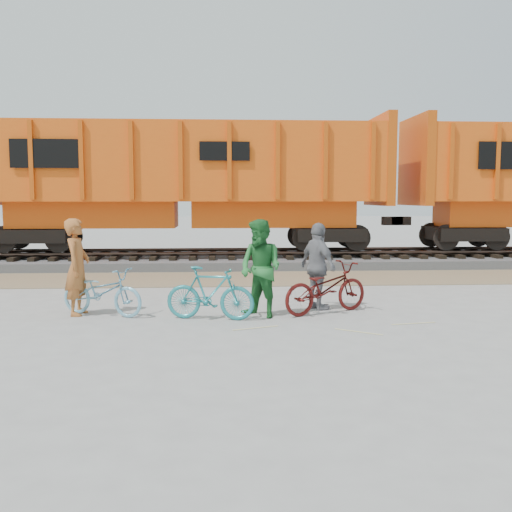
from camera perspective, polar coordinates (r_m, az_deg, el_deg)
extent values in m
plane|color=#9E9E99|center=(11.34, 4.82, -6.23)|extent=(120.00, 120.00, 0.00)
cube|color=#867453|center=(16.72, 2.14, -2.25)|extent=(120.00, 3.00, 0.02)
cube|color=slate|center=(20.16, 1.19, -0.44)|extent=(120.00, 4.00, 0.30)
cube|color=black|center=(20.67, -17.08, 0.04)|extent=(0.22, 2.60, 0.12)
cube|color=black|center=(20.14, 1.19, 0.15)|extent=(0.22, 2.60, 0.12)
cube|color=black|center=(21.65, 18.61, 0.24)|extent=(0.22, 2.60, 0.12)
cylinder|color=#382821|center=(19.41, 1.36, 0.29)|extent=(120.00, 0.12, 0.12)
cylinder|color=#382821|center=(20.84, 1.04, 0.68)|extent=(120.00, 0.12, 0.12)
cube|color=black|center=(20.07, -7.13, 1.75)|extent=(11.20, 2.20, 0.80)
cube|color=#E45810|center=(20.03, -7.16, 4.17)|extent=(11.76, 1.65, 0.90)
cube|color=#E45810|center=(20.05, -7.23, 9.18)|extent=(14.00, 3.00, 2.60)
cube|color=#C1480C|center=(20.76, 12.25, 9.25)|extent=(0.30, 3.06, 3.10)
cube|color=black|center=(19.25, -20.31, 9.60)|extent=(2.20, 0.04, 0.90)
cube|color=#C1480C|center=(21.15, 15.69, 9.11)|extent=(0.30, 3.06, 3.10)
cube|color=black|center=(20.74, 24.17, 9.16)|extent=(2.20, 0.04, 0.90)
imported|color=#75B7D3|center=(11.91, -15.14, -3.46)|extent=(1.94, 1.33, 0.97)
imported|color=teal|center=(11.13, -4.61, -3.72)|extent=(1.81, 0.86, 1.05)
imported|color=#50110F|center=(11.79, 7.00, -3.18)|extent=(2.10, 1.53, 1.05)
imported|color=#A85E2B|center=(12.05, -17.43, -1.05)|extent=(0.51, 0.74, 1.96)
imported|color=#246F30|center=(11.28, 0.48, -1.25)|extent=(1.19, 1.19, 1.95)
imported|color=gray|center=(12.11, 6.22, -1.04)|extent=(0.90, 1.17, 1.85)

